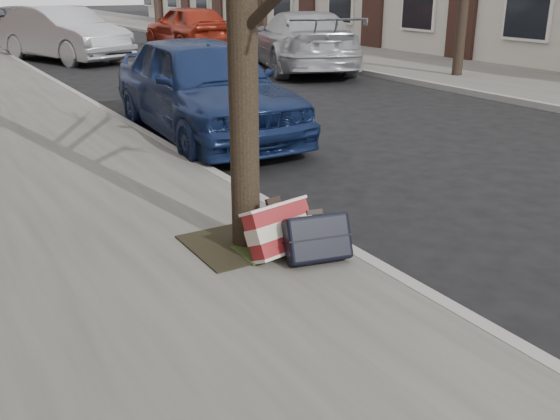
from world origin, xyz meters
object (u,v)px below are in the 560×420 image
suitcase_red (280,229)px  car_near_front (204,86)px  car_near_mid (63,34)px  suitcase_navy (317,238)px

suitcase_red → car_near_front: bearing=62.0°
car_near_front → car_near_mid: bearing=90.9°
suitcase_navy → car_near_front: (1.26, 4.84, 0.43)m
suitcase_red → car_near_mid: 15.53m
suitcase_red → suitcase_navy: size_ratio=1.09×
suitcase_red → car_near_mid: bearing=72.5°
suitcase_navy → car_near_front: size_ratio=0.12×
suitcase_red → suitcase_navy: 0.33m
suitcase_navy → car_near_mid: size_ratio=0.11×
car_near_front → suitcase_navy: bearing=-101.3°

